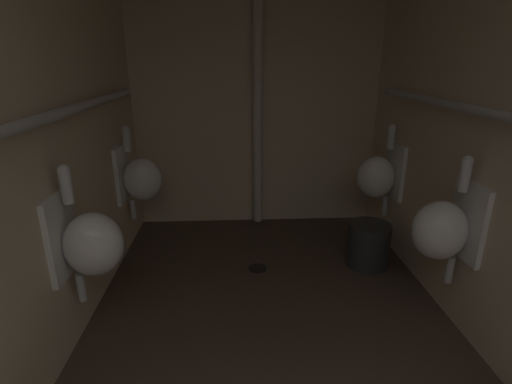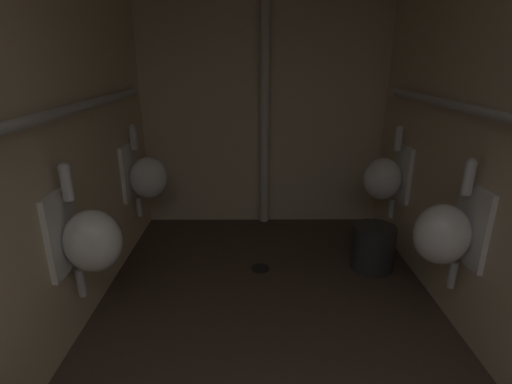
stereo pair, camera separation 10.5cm
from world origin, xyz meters
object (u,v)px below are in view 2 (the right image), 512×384
at_px(floor_drain, 260,268).
at_px(urinal_right_far, 385,177).
at_px(urinal_left_mid, 89,239).
at_px(urinal_left_far, 146,176).
at_px(urinal_right_mid, 446,232).
at_px(waste_bin, 373,247).
at_px(standpipe_back_wall, 265,97).

bearing_deg(floor_drain, urinal_right_far, 19.04).
xyz_separation_m(urinal_left_mid, urinal_right_far, (1.90, 1.09, 0.00)).
relative_size(urinal_left_far, urinal_right_far, 1.00).
distance_m(urinal_left_far, urinal_right_far, 1.90).
xyz_separation_m(urinal_right_mid, waste_bin, (-0.15, 0.70, -0.45)).
xyz_separation_m(urinal_left_far, urinal_right_far, (1.90, -0.04, 0.00)).
distance_m(urinal_left_mid, standpipe_back_wall, 1.96).
height_order(urinal_left_far, urinal_right_far, same).
xyz_separation_m(urinal_right_mid, standpipe_back_wall, (-0.94, 1.54, 0.57)).
xyz_separation_m(urinal_right_far, floor_drain, (-0.99, -0.34, -0.61)).
height_order(urinal_left_far, urinal_right_mid, same).
xyz_separation_m(urinal_left_mid, standpipe_back_wall, (0.96, 1.61, 0.57)).
relative_size(urinal_left_mid, standpipe_back_wall, 0.33).
xyz_separation_m(standpipe_back_wall, waste_bin, (0.79, -0.85, -1.02)).
height_order(urinal_right_far, standpipe_back_wall, standpipe_back_wall).
height_order(urinal_left_far, waste_bin, urinal_left_far).
height_order(urinal_left_mid, waste_bin, urinal_left_mid).
relative_size(urinal_right_far, waste_bin, 2.25).
bearing_deg(urinal_right_mid, urinal_left_mid, -177.91).
distance_m(urinal_right_mid, waste_bin, 0.84).
xyz_separation_m(urinal_left_mid, urinal_left_far, (0.00, 1.13, 0.00)).
relative_size(urinal_left_far, urinal_right_mid, 1.00).
bearing_deg(standpipe_back_wall, urinal_left_mid, -120.76).
height_order(urinal_right_far, floor_drain, urinal_right_far).
xyz_separation_m(urinal_right_far, waste_bin, (-0.15, -0.33, -0.45)).
relative_size(urinal_left_far, waste_bin, 2.25).
bearing_deg(urinal_left_far, floor_drain, -22.86).
xyz_separation_m(urinal_left_far, waste_bin, (1.75, -0.37, -0.45)).
distance_m(urinal_left_far, floor_drain, 1.16).
height_order(urinal_left_far, standpipe_back_wall, standpipe_back_wall).
bearing_deg(urinal_left_mid, waste_bin, 23.61).
height_order(urinal_right_far, waste_bin, urinal_right_far).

